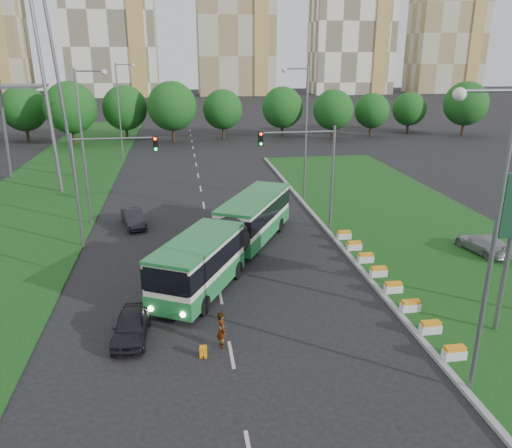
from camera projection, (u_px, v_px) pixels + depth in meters
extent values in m
plane|color=black|center=(272.00, 291.00, 28.69)|extent=(360.00, 360.00, 0.00)
cube|color=#134213|center=(421.00, 232.00, 38.01)|extent=(14.00, 60.00, 0.15)
cube|color=gray|center=(333.00, 237.00, 37.01)|extent=(0.30, 60.00, 0.18)
cube|color=#134213|center=(49.00, 191.00, 49.51)|extent=(12.00, 110.00, 0.10)
cylinder|color=slate|center=(503.00, 280.00, 23.60)|extent=(0.24, 0.24, 5.60)
cylinder|color=slate|center=(332.00, 179.00, 37.68)|extent=(0.20, 0.20, 8.00)
cylinder|color=slate|center=(298.00, 132.00, 36.13)|extent=(5.50, 0.14, 0.14)
cube|color=black|center=(261.00, 139.00, 35.86)|extent=(0.32, 0.32, 1.00)
cylinder|color=slate|center=(77.00, 192.00, 34.11)|extent=(0.20, 0.20, 8.00)
cylinder|color=slate|center=(113.00, 139.00, 33.35)|extent=(5.50, 0.14, 0.14)
cube|color=black|center=(155.00, 144.00, 33.87)|extent=(0.32, 0.32, 1.00)
cube|color=white|center=(109.00, 11.00, 157.17)|extent=(28.00, 15.00, 52.00)
cube|color=#BBB396|center=(235.00, 16.00, 163.20)|extent=(25.00, 15.00, 50.00)
cube|color=white|center=(352.00, 22.00, 169.39)|extent=(27.00, 15.00, 47.00)
cube|color=#BBB396|center=(447.00, 34.00, 175.51)|extent=(24.00, 14.00, 40.00)
cube|color=beige|center=(235.00, 266.00, 27.57)|extent=(2.65, 7.30, 2.86)
cube|color=beige|center=(221.00, 215.00, 36.33)|extent=(2.65, 8.89, 2.86)
cylinder|color=black|center=(228.00, 240.00, 31.60)|extent=(2.65, 1.32, 2.65)
cube|color=#207037|center=(235.00, 281.00, 27.87)|extent=(2.73, 7.35, 1.01)
cube|color=#207037|center=(221.00, 227.00, 36.64)|extent=(2.73, 8.94, 1.01)
cube|color=black|center=(235.00, 258.00, 27.41)|extent=(2.73, 7.35, 1.11)
cube|color=black|center=(221.00, 209.00, 36.18)|extent=(2.73, 8.94, 1.11)
imported|color=black|center=(131.00, 326.00, 23.72)|extent=(1.80, 3.98, 1.33)
imported|color=black|center=(133.00, 218.00, 39.40)|extent=(2.38, 4.35, 1.36)
imported|color=#96989E|center=(483.00, 243.00, 33.86)|extent=(2.49, 4.49, 1.23)
imported|color=gray|center=(222.00, 330.00, 23.00)|extent=(0.56, 0.72, 1.77)
cube|color=orange|center=(203.00, 352.00, 22.39)|extent=(0.31, 0.27, 0.54)
cylinder|color=black|center=(204.00, 357.00, 22.33)|extent=(0.04, 0.13, 0.13)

